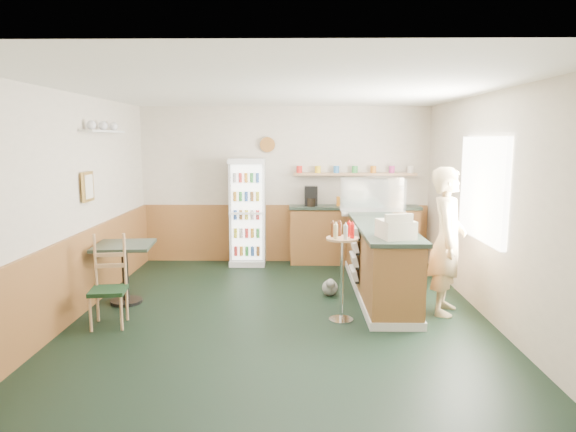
{
  "coord_description": "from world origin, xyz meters",
  "views": [
    {
      "loc": [
        0.19,
        -5.94,
        2.15
      ],
      "look_at": [
        0.09,
        0.6,
        1.16
      ],
      "focal_mm": 32.0,
      "sensor_mm": 36.0,
      "label": 1
    }
  ],
  "objects_px": {
    "cafe_chair": "(110,278)",
    "cafe_table": "(125,262)",
    "drinks_fridge": "(248,212)",
    "condiment_stand": "(342,258)",
    "display_case": "(372,196)",
    "cash_register": "(396,229)",
    "shopkeeper": "(447,241)"
  },
  "relations": [
    {
      "from": "cafe_chair",
      "to": "cafe_table",
      "type": "bearing_deg",
      "value": 88.18
    },
    {
      "from": "cafe_table",
      "to": "drinks_fridge",
      "type": "bearing_deg",
      "value": 56.91
    },
    {
      "from": "drinks_fridge",
      "to": "condiment_stand",
      "type": "height_order",
      "value": "drinks_fridge"
    },
    {
      "from": "display_case",
      "to": "cafe_chair",
      "type": "height_order",
      "value": "display_case"
    },
    {
      "from": "display_case",
      "to": "cafe_table",
      "type": "distance_m",
      "value": 3.7
    },
    {
      "from": "cafe_table",
      "to": "display_case",
      "type": "bearing_deg",
      "value": 20.51
    },
    {
      "from": "display_case",
      "to": "cafe_chair",
      "type": "relative_size",
      "value": 0.91
    },
    {
      "from": "cash_register",
      "to": "cafe_table",
      "type": "xyz_separation_m",
      "value": [
        -3.4,
        0.64,
        -0.56
      ]
    },
    {
      "from": "drinks_fridge",
      "to": "shopkeeper",
      "type": "relative_size",
      "value": 1.0
    },
    {
      "from": "display_case",
      "to": "condiment_stand",
      "type": "bearing_deg",
      "value": -107.97
    },
    {
      "from": "cash_register",
      "to": "cafe_table",
      "type": "height_order",
      "value": "cash_register"
    },
    {
      "from": "cafe_table",
      "to": "cafe_chair",
      "type": "relative_size",
      "value": 0.75
    },
    {
      "from": "cafe_chair",
      "to": "drinks_fridge",
      "type": "bearing_deg",
      "value": 57.5
    },
    {
      "from": "shopkeeper",
      "to": "cafe_table",
      "type": "xyz_separation_m",
      "value": [
        -4.1,
        0.31,
        -0.35
      ]
    },
    {
      "from": "condiment_stand",
      "to": "cafe_table",
      "type": "distance_m",
      "value": 2.86
    },
    {
      "from": "drinks_fridge",
      "to": "shopkeeper",
      "type": "bearing_deg",
      "value": -42.75
    },
    {
      "from": "cafe_table",
      "to": "cafe_chair",
      "type": "xyz_separation_m",
      "value": [
        0.08,
        -0.76,
        -0.01
      ]
    },
    {
      "from": "drinks_fridge",
      "to": "cash_register",
      "type": "bearing_deg",
      "value": -54.77
    },
    {
      "from": "condiment_stand",
      "to": "cafe_chair",
      "type": "height_order",
      "value": "condiment_stand"
    },
    {
      "from": "drinks_fridge",
      "to": "cafe_chair",
      "type": "relative_size",
      "value": 1.73
    },
    {
      "from": "cafe_table",
      "to": "shopkeeper",
      "type": "bearing_deg",
      "value": -4.37
    },
    {
      "from": "display_case",
      "to": "cafe_table",
      "type": "relative_size",
      "value": 1.21
    },
    {
      "from": "cash_register",
      "to": "cafe_chair",
      "type": "distance_m",
      "value": 3.37
    },
    {
      "from": "drinks_fridge",
      "to": "display_case",
      "type": "relative_size",
      "value": 1.9
    },
    {
      "from": "condiment_stand",
      "to": "cafe_chair",
      "type": "xyz_separation_m",
      "value": [
        -2.7,
        -0.13,
        -0.21
      ]
    },
    {
      "from": "drinks_fridge",
      "to": "cafe_table",
      "type": "bearing_deg",
      "value": -123.09
    },
    {
      "from": "cafe_chair",
      "to": "display_case",
      "type": "bearing_deg",
      "value": 23.42
    },
    {
      "from": "display_case",
      "to": "cafe_chair",
      "type": "distance_m",
      "value": 3.96
    },
    {
      "from": "cafe_table",
      "to": "cafe_chair",
      "type": "bearing_deg",
      "value": -83.78
    },
    {
      "from": "condiment_stand",
      "to": "display_case",
      "type": "bearing_deg",
      "value": 72.03
    },
    {
      "from": "display_case",
      "to": "cash_register",
      "type": "distance_m",
      "value": 1.92
    },
    {
      "from": "shopkeeper",
      "to": "cafe_chair",
      "type": "relative_size",
      "value": 1.72
    }
  ]
}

